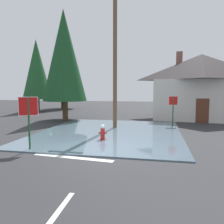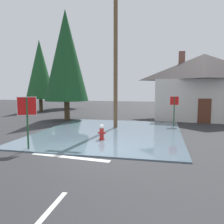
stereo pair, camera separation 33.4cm
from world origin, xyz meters
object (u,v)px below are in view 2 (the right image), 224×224
Objects in this scene: stop_sign_far at (174,105)px; house at (203,85)px; utility_pole at (116,55)px; pine_tree_tall_left at (65,64)px; pine_tree_mid_left at (40,70)px; fire_hydrant at (102,133)px; pine_tree_short_left at (66,56)px; stop_sign_near at (27,112)px.

house is at bearing 61.85° from stop_sign_far.
pine_tree_tall_left is at bearing 125.63° from utility_pole.
stop_sign_far is 0.26× the size of pine_tree_mid_left.
fire_hydrant is at bearing -122.21° from house.
pine_tree_mid_left is (-11.47, 13.60, 4.66)m from fire_hydrant.
pine_tree_short_left is (-5.11, 3.21, 0.54)m from utility_pole.
house is (9.54, 13.32, 1.33)m from stop_sign_near.
fire_hydrant is at bearing -60.63° from pine_tree_tall_left.
pine_tree_short_left reaches higher than house.
pine_tree_mid_left reaches higher than stop_sign_near.
house reaches higher than stop_sign_far.
pine_tree_tall_left is (-10.03, 14.00, 1.01)m from utility_pole.
stop_sign_near is at bearing -76.15° from pine_tree_short_left.
pine_tree_tall_left is (-14.10, 12.36, 4.54)m from stop_sign_far.
pine_tree_tall_left is at bearing 119.37° from fire_hydrant.
fire_hydrant is 21.36m from pine_tree_tall_left.
pine_tree_mid_left is (-15.48, 8.02, 3.50)m from stop_sign_far.
pine_tree_tall_left is (-16.87, 7.20, 3.03)m from house.
pine_tree_short_left is at bearing 103.85° from stop_sign_near.
stop_sign_near is 0.25× the size of pine_tree_short_left.
fire_hydrant is 0.08× the size of pine_tree_tall_left.
fire_hydrant is 0.09× the size of house.
pine_tree_mid_left reaches higher than stop_sign_far.
house is (6.84, 6.80, -2.02)m from utility_pole.
utility_pole is 9.85m from house.
fire_hydrant is 18.39m from pine_tree_mid_left.
pine_tree_tall_left is 1.08× the size of pine_tree_short_left.
pine_tree_tall_left reaches higher than pine_tree_mid_left.
fire_hydrant is at bearing -89.03° from utility_pole.
stop_sign_far is 17.78m from pine_tree_mid_left.
house is at bearing 16.71° from pine_tree_short_left.
pine_tree_tall_left is at bearing 156.88° from house.
stop_sign_near is 7.82m from utility_pole.
house reaches higher than stop_sign_near.
pine_tree_mid_left is at bearing 118.26° from stop_sign_near.
fire_hydrant is 0.10× the size of pine_tree_mid_left.
stop_sign_near is 2.79× the size of fire_hydrant.
stop_sign_near is 10.75m from pine_tree_short_left.
house is 18.59m from pine_tree_tall_left.
utility_pole is at bearing -135.16° from house.
fire_hydrant is at bearing 42.84° from stop_sign_near.
pine_tree_tall_left is 11.87m from pine_tree_short_left.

